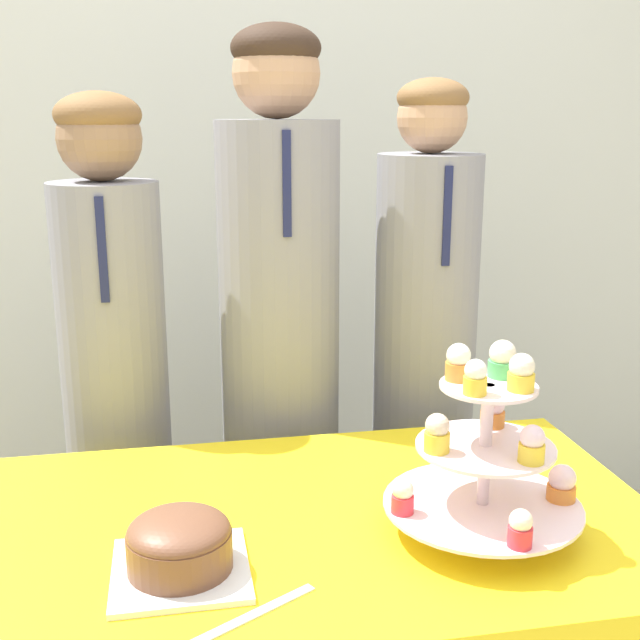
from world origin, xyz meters
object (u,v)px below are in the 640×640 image
round_cake (180,545)px  student_2 (423,402)px  student_1 (280,389)px  student_0 (118,423)px  cupcake_stand (488,450)px

round_cake → student_2: size_ratio=0.14×
student_1 → student_2: student_1 is taller
round_cake → student_0: 0.73m
round_cake → student_2: bearing=49.4°
student_2 → student_1: bearing=180.0°
round_cake → cupcake_stand: 0.51m
round_cake → student_2: student_2 is taller
student_1 → student_2: size_ratio=1.07×
student_0 → student_1: size_ratio=0.91×
student_0 → student_2: 0.74m
cupcake_stand → round_cake: bearing=-176.2°
cupcake_stand → student_2: bearing=80.5°
student_1 → student_2: (0.36, -0.00, -0.06)m
cupcake_stand → student_1: 0.73m
cupcake_stand → student_2: size_ratio=0.22×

